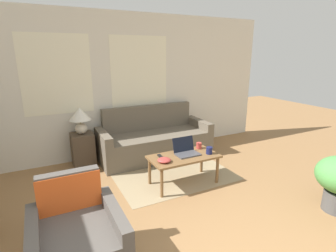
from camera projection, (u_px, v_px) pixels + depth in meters
The scene contains 12 objects.
wall_back at pixel (106, 87), 4.70m from camera, with size 6.75×0.06×2.60m.
rug at pixel (166, 169), 4.44m from camera, with size 1.83×1.78×0.01m.
couch at pixel (154, 141), 4.94m from camera, with size 2.06×0.81×0.93m.
armchair at pixel (78, 244), 2.30m from camera, with size 0.76×0.79×0.84m.
side_table at pixel (83, 150), 4.50m from camera, with size 0.36×0.36×0.58m.
table_lamp at pixel (80, 117), 4.34m from camera, with size 0.36×0.36×0.45m.
coffee_table at pixel (184, 159), 3.84m from camera, with size 1.02×0.52×0.45m.
laptop at pixel (186, 150), 3.88m from camera, with size 0.34×0.28×0.23m.
cup_navy at pixel (209, 150), 3.88m from camera, with size 0.09×0.09×0.11m.
cup_yellow at pixel (199, 146), 4.11m from camera, with size 0.08×0.08×0.09m.
snack_bowl at pixel (164, 160), 3.60m from camera, with size 0.19×0.19×0.06m.
tv_remote at pixel (160, 156), 3.78m from camera, with size 0.05×0.15×0.02m.
Camera 1 is at (-1.14, -0.71, 1.90)m, focal length 28.00 mm.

